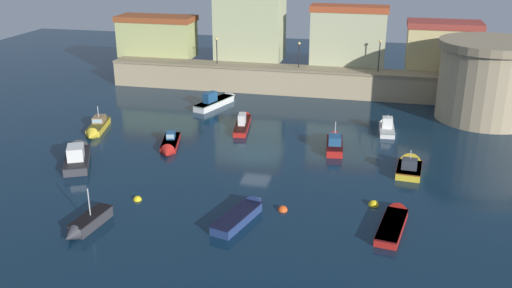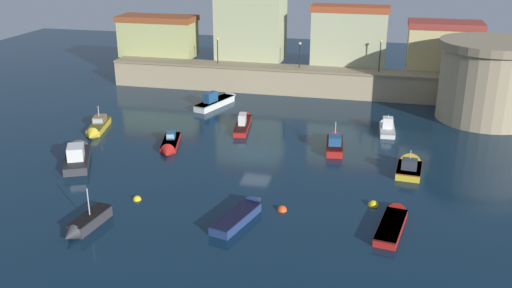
{
  "view_description": "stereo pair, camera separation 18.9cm",
  "coord_description": "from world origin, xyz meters",
  "px_view_note": "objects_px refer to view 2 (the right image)",
  "views": [
    {
      "loc": [
        10.58,
        -45.64,
        18.51
      ],
      "look_at": [
        0.0,
        0.12,
        0.92
      ],
      "focal_mm": 39.96,
      "sensor_mm": 36.0,
      "label": 1
    },
    {
      "loc": [
        10.77,
        -45.6,
        18.51
      ],
      "look_at": [
        0.0,
        0.12,
        0.92
      ],
      "focal_mm": 39.96,
      "sensor_mm": 36.0,
      "label": 2
    }
  ],
  "objects_px": {
    "moored_boat_6": "(387,126)",
    "mooring_buoy_1": "(282,210)",
    "quay_lamp_2": "(380,51)",
    "moored_boat_7": "(243,212)",
    "moored_boat_9": "(97,127)",
    "fortress_tower": "(489,80)",
    "moored_boat_0": "(219,101)",
    "quay_lamp_1": "(300,50)",
    "quay_lamp_0": "(217,46)",
    "mooring_buoy_2": "(373,206)",
    "moored_boat_5": "(78,154)",
    "moored_boat_1": "(86,223)",
    "moored_boat_8": "(394,220)",
    "moored_boat_2": "(335,142)",
    "moored_boat_4": "(244,122)",
    "mooring_buoy_0": "(137,200)",
    "moored_boat_3": "(410,166)",
    "moored_boat_10": "(169,145)"
  },
  "relations": [
    {
      "from": "fortress_tower",
      "to": "mooring_buoy_2",
      "type": "height_order",
      "value": "fortress_tower"
    },
    {
      "from": "moored_boat_3",
      "to": "moored_boat_7",
      "type": "height_order",
      "value": "moored_boat_3"
    },
    {
      "from": "moored_boat_2",
      "to": "mooring_buoy_0",
      "type": "bearing_deg",
      "value": 131.66
    },
    {
      "from": "quay_lamp_0",
      "to": "moored_boat_6",
      "type": "bearing_deg",
      "value": -28.92
    },
    {
      "from": "moored_boat_2",
      "to": "moored_boat_9",
      "type": "xyz_separation_m",
      "value": [
        -23.17,
        -1.04,
        -0.05
      ]
    },
    {
      "from": "moored_boat_4",
      "to": "moored_boat_8",
      "type": "relative_size",
      "value": 1.13
    },
    {
      "from": "moored_boat_7",
      "to": "quay_lamp_0",
      "type": "bearing_deg",
      "value": 34.67
    },
    {
      "from": "quay_lamp_0",
      "to": "moored_boat_1",
      "type": "xyz_separation_m",
      "value": [
        1.89,
        -36.55,
        -4.9
      ]
    },
    {
      "from": "moored_boat_5",
      "to": "moored_boat_7",
      "type": "xyz_separation_m",
      "value": [
        16.39,
        -6.82,
        -0.18
      ]
    },
    {
      "from": "moored_boat_3",
      "to": "moored_boat_4",
      "type": "distance_m",
      "value": 18.11
    },
    {
      "from": "quay_lamp_1",
      "to": "moored_boat_2",
      "type": "distance_m",
      "value": 19.13
    },
    {
      "from": "moored_boat_5",
      "to": "moored_boat_7",
      "type": "bearing_deg",
      "value": -138.3
    },
    {
      "from": "moored_boat_5",
      "to": "mooring_buoy_2",
      "type": "bearing_deg",
      "value": -122.41
    },
    {
      "from": "moored_boat_0",
      "to": "moored_boat_6",
      "type": "distance_m",
      "value": 19.35
    },
    {
      "from": "quay_lamp_2",
      "to": "moored_boat_1",
      "type": "distance_m",
      "value": 40.91
    },
    {
      "from": "moored_boat_6",
      "to": "mooring_buoy_1",
      "type": "relative_size",
      "value": 7.01
    },
    {
      "from": "moored_boat_5",
      "to": "moored_boat_9",
      "type": "bearing_deg",
      "value": -10.0
    },
    {
      "from": "moored_boat_9",
      "to": "mooring_buoy_2",
      "type": "xyz_separation_m",
      "value": [
        27.11,
        -10.16,
        -0.44
      ]
    },
    {
      "from": "moored_boat_1",
      "to": "moored_boat_8",
      "type": "relative_size",
      "value": 0.72
    },
    {
      "from": "quay_lamp_0",
      "to": "moored_boat_3",
      "type": "bearing_deg",
      "value": -43.24
    },
    {
      "from": "quay_lamp_0",
      "to": "mooring_buoy_1",
      "type": "xyz_separation_m",
      "value": [
        14.02,
        -30.93,
        -5.34
      ]
    },
    {
      "from": "fortress_tower",
      "to": "moored_boat_4",
      "type": "distance_m",
      "value": 25.54
    },
    {
      "from": "moored_boat_4",
      "to": "mooring_buoy_2",
      "type": "xyz_separation_m",
      "value": [
        13.55,
        -15.26,
        -0.42
      ]
    },
    {
      "from": "moored_boat_10",
      "to": "mooring_buoy_2",
      "type": "xyz_separation_m",
      "value": [
        18.5,
        -7.46,
        -0.32
      ]
    },
    {
      "from": "moored_boat_2",
      "to": "moored_boat_9",
      "type": "height_order",
      "value": "moored_boat_2"
    },
    {
      "from": "moored_boat_6",
      "to": "moored_boat_8",
      "type": "height_order",
      "value": "moored_boat_6"
    },
    {
      "from": "moored_boat_1",
      "to": "moored_boat_7",
      "type": "bearing_deg",
      "value": 119.02
    },
    {
      "from": "moored_boat_0",
      "to": "mooring_buoy_2",
      "type": "relative_size",
      "value": 9.72
    },
    {
      "from": "fortress_tower",
      "to": "moored_boat_2",
      "type": "relative_size",
      "value": 1.9
    },
    {
      "from": "fortress_tower",
      "to": "moored_boat_0",
      "type": "distance_m",
      "value": 28.9
    },
    {
      "from": "moored_boat_1",
      "to": "moored_boat_6",
      "type": "relative_size",
      "value": 0.93
    },
    {
      "from": "quay_lamp_1",
      "to": "mooring_buoy_2",
      "type": "bearing_deg",
      "value": -70.62
    },
    {
      "from": "moored_boat_0",
      "to": "moored_boat_1",
      "type": "height_order",
      "value": "moored_boat_1"
    },
    {
      "from": "moored_boat_2",
      "to": "moored_boat_10",
      "type": "distance_m",
      "value": 15.03
    },
    {
      "from": "moored_boat_6",
      "to": "moored_boat_1",
      "type": "bearing_deg",
      "value": 139.62
    },
    {
      "from": "quay_lamp_2",
      "to": "moored_boat_9",
      "type": "height_order",
      "value": "quay_lamp_2"
    },
    {
      "from": "quay_lamp_0",
      "to": "mooring_buoy_2",
      "type": "relative_size",
      "value": 4.17
    },
    {
      "from": "fortress_tower",
      "to": "moored_boat_1",
      "type": "xyz_separation_m",
      "value": [
        -28.84,
        -30.96,
        -3.74
      ]
    },
    {
      "from": "moored_boat_1",
      "to": "moored_boat_9",
      "type": "distance_m",
      "value": 20.04
    },
    {
      "from": "mooring_buoy_2",
      "to": "moored_boat_4",
      "type": "bearing_deg",
      "value": 131.59
    },
    {
      "from": "quay_lamp_0",
      "to": "moored_boat_2",
      "type": "xyz_separation_m",
      "value": [
        16.33,
        -17.47,
        -4.85
      ]
    },
    {
      "from": "moored_boat_2",
      "to": "mooring_buoy_2",
      "type": "distance_m",
      "value": 11.88
    },
    {
      "from": "quay_lamp_1",
      "to": "quay_lamp_0",
      "type": "bearing_deg",
      "value": 180.0
    },
    {
      "from": "moored_boat_7",
      "to": "moored_boat_5",
      "type": "bearing_deg",
      "value": 82.5
    },
    {
      "from": "quay_lamp_2",
      "to": "moored_boat_6",
      "type": "xyz_separation_m",
      "value": [
        1.38,
        -11.54,
        -5.24
      ]
    },
    {
      "from": "moored_boat_0",
      "to": "moored_boat_7",
      "type": "bearing_deg",
      "value": -141.46
    },
    {
      "from": "quay_lamp_2",
      "to": "mooring_buoy_0",
      "type": "height_order",
      "value": "quay_lamp_2"
    },
    {
      "from": "moored_boat_3",
      "to": "moored_boat_8",
      "type": "bearing_deg",
      "value": 177.8
    },
    {
      "from": "quay_lamp_2",
      "to": "moored_boat_7",
      "type": "bearing_deg",
      "value": -103.7
    },
    {
      "from": "moored_boat_6",
      "to": "moored_boat_9",
      "type": "bearing_deg",
      "value": 100.95
    }
  ]
}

